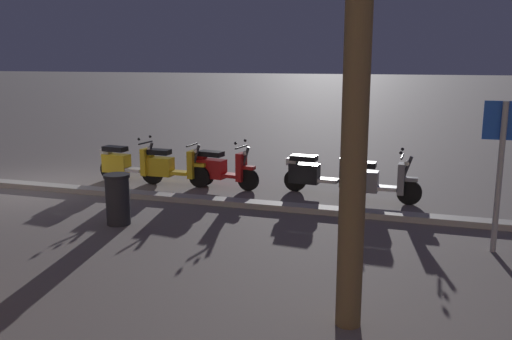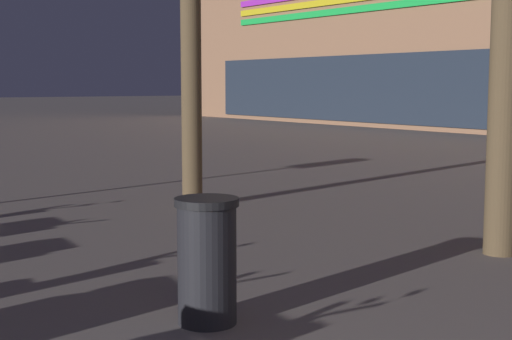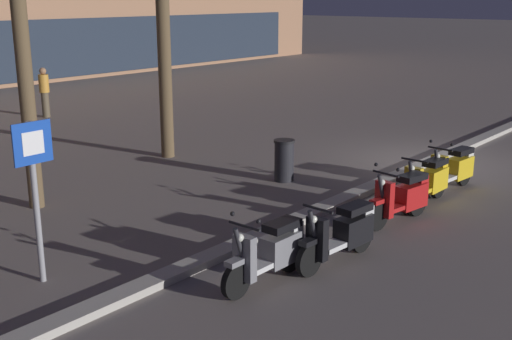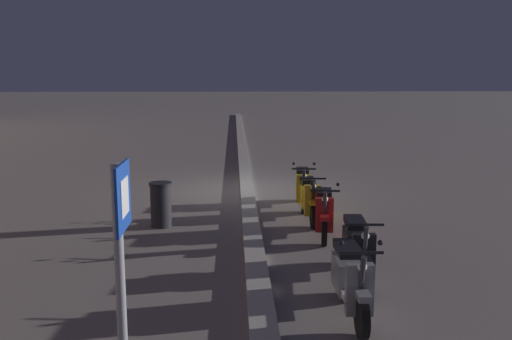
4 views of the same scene
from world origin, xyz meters
The scene contains 1 object.
litter_bin centered at (-3.55, 1.85, 0.48)m, with size 0.48×0.48×0.95m.
Camera 2 is at (1.07, -1.01, 1.78)m, focal length 52.30 mm.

